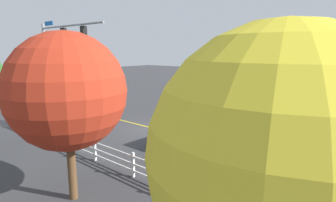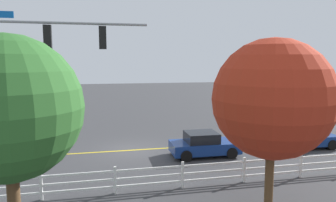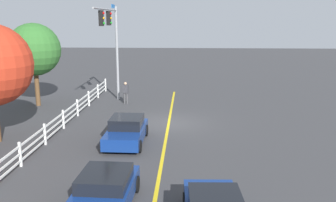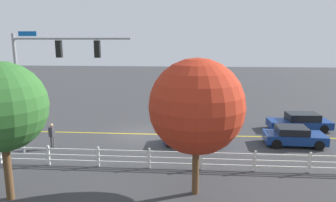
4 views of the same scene
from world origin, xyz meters
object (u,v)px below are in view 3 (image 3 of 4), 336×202
(car_1, at_px, (127,131))
(car_2, at_px, (104,191))
(pedestrian, at_px, (126,92))
(tree_2, at_px, (34,50))

(car_1, xyz_separation_m, car_2, (-6.81, -0.35, -0.03))
(pedestrian, bearing_deg, car_1, -167.42)
(car_2, xyz_separation_m, tree_2, (14.97, 8.46, 3.59))
(car_2, relative_size, tree_2, 0.64)
(car_1, height_order, car_2, car_1)
(car_1, height_order, tree_2, tree_2)
(pedestrian, xyz_separation_m, tree_2, (-1.00, 6.55, 3.30))
(pedestrian, bearing_deg, car_2, -170.30)
(tree_2, bearing_deg, pedestrian, -81.33)
(car_2, height_order, tree_2, tree_2)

